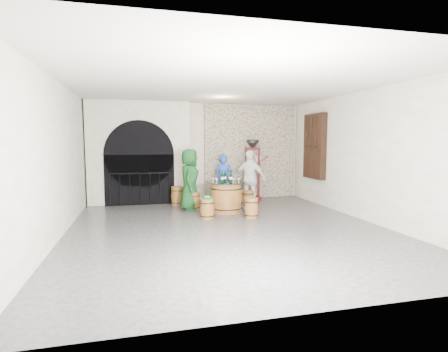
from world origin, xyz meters
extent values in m
plane|color=#2A2A2C|center=(0.00, 0.00, 0.00)|extent=(8.00, 8.00, 0.00)
plane|color=beige|center=(0.00, 4.00, 1.60)|extent=(8.00, 0.00, 8.00)
plane|color=beige|center=(0.00, -4.00, 1.60)|extent=(8.00, 0.00, 8.00)
plane|color=beige|center=(-3.50, 0.00, 1.60)|extent=(0.00, 8.00, 8.00)
plane|color=beige|center=(3.50, 0.00, 1.60)|extent=(0.00, 8.00, 8.00)
plane|color=beige|center=(0.00, 0.00, 3.20)|extent=(8.00, 8.00, 0.00)
cube|color=#B3A68E|center=(1.80, 3.94, 1.60)|extent=(3.20, 0.12, 3.18)
cube|color=beige|center=(-1.90, 3.75, 1.60)|extent=(3.10, 0.50, 3.18)
cube|color=black|center=(-1.90, 3.48, 0.78)|extent=(2.10, 0.03, 1.55)
cylinder|color=black|center=(-1.90, 3.48, 1.55)|extent=(2.10, 0.03, 2.10)
cylinder|color=black|center=(-1.90, 3.42, 0.98)|extent=(1.79, 0.04, 0.04)
cylinder|color=black|center=(-2.79, 3.42, 0.49)|extent=(0.02, 0.02, 0.98)
cylinder|color=black|center=(-2.50, 3.42, 0.49)|extent=(0.02, 0.02, 0.98)
cylinder|color=black|center=(-2.20, 3.42, 0.49)|extent=(0.02, 0.02, 0.98)
cylinder|color=black|center=(-1.90, 3.42, 0.49)|extent=(0.02, 0.02, 0.98)
cylinder|color=black|center=(-1.60, 3.42, 0.49)|extent=(0.02, 0.02, 0.98)
cylinder|color=black|center=(-1.31, 3.42, 0.49)|extent=(0.02, 0.02, 0.98)
cylinder|color=black|center=(-1.01, 3.42, 0.49)|extent=(0.02, 0.02, 0.98)
cube|color=black|center=(3.39, 2.40, 1.80)|extent=(0.20, 1.10, 2.00)
cube|color=black|center=(3.34, 2.40, 1.80)|extent=(0.06, 0.88, 1.76)
cube|color=black|center=(3.37, 2.40, 1.80)|extent=(0.22, 0.92, 0.06)
cube|color=black|center=(3.37, 2.11, 1.80)|extent=(0.22, 0.06, 1.80)
cube|color=black|center=(3.37, 2.40, 1.80)|extent=(0.22, 0.06, 1.80)
cube|color=black|center=(3.37, 2.69, 1.80)|extent=(0.22, 0.06, 1.80)
cylinder|color=brown|center=(0.41, 1.80, 0.40)|extent=(0.84, 0.84, 0.80)
cylinder|color=brown|center=(0.41, 1.80, 0.40)|extent=(0.90, 0.90, 0.18)
torus|color=black|center=(0.41, 1.80, 0.13)|extent=(0.90, 0.90, 0.02)
torus|color=black|center=(0.41, 1.80, 0.67)|extent=(0.90, 0.90, 0.02)
cylinder|color=brown|center=(0.41, 1.80, 0.81)|extent=(0.86, 0.86, 0.02)
cylinder|color=black|center=(0.41, 1.80, 0.84)|extent=(1.10, 1.10, 0.01)
cylinder|color=brown|center=(-0.41, 2.31, 0.25)|extent=(0.34, 0.34, 0.49)
cylinder|color=brown|center=(-0.41, 2.31, 0.25)|extent=(0.36, 0.36, 0.11)
torus|color=black|center=(-0.41, 2.31, 0.08)|extent=(0.37, 0.37, 0.02)
torus|color=black|center=(-0.41, 2.31, 0.42)|extent=(0.37, 0.37, 0.02)
cylinder|color=brown|center=(-0.41, 2.31, 0.50)|extent=(0.34, 0.34, 0.02)
cylinder|color=brown|center=(0.58, 2.75, 0.25)|extent=(0.34, 0.34, 0.49)
cylinder|color=brown|center=(0.58, 2.75, 0.25)|extent=(0.36, 0.36, 0.11)
torus|color=black|center=(0.58, 2.75, 0.08)|extent=(0.37, 0.37, 0.02)
torus|color=black|center=(0.58, 2.75, 0.42)|extent=(0.37, 0.37, 0.02)
cylinder|color=brown|center=(0.58, 2.75, 0.50)|extent=(0.34, 0.34, 0.02)
cylinder|color=brown|center=(1.22, 2.32, 0.25)|extent=(0.34, 0.34, 0.49)
cylinder|color=brown|center=(1.22, 2.32, 0.25)|extent=(0.36, 0.36, 0.11)
torus|color=black|center=(1.22, 2.32, 0.08)|extent=(0.37, 0.37, 0.02)
torus|color=black|center=(1.22, 2.32, 0.42)|extent=(0.37, 0.37, 0.02)
cylinder|color=brown|center=(1.22, 2.32, 0.50)|extent=(0.34, 0.34, 0.02)
cylinder|color=brown|center=(0.87, 0.95, 0.25)|extent=(0.34, 0.34, 0.49)
cylinder|color=brown|center=(0.87, 0.95, 0.25)|extent=(0.36, 0.36, 0.11)
torus|color=black|center=(0.87, 0.95, 0.08)|extent=(0.37, 0.37, 0.02)
torus|color=black|center=(0.87, 0.95, 0.42)|extent=(0.37, 0.37, 0.02)
cylinder|color=brown|center=(0.87, 0.95, 0.50)|extent=(0.34, 0.34, 0.02)
cylinder|color=brown|center=(-0.26, 1.10, 0.25)|extent=(0.34, 0.34, 0.49)
cylinder|color=brown|center=(-0.26, 1.10, 0.25)|extent=(0.36, 0.36, 0.11)
torus|color=black|center=(-0.26, 1.10, 0.08)|extent=(0.37, 0.37, 0.02)
torus|color=black|center=(-0.26, 1.10, 0.42)|extent=(0.37, 0.37, 0.02)
cylinder|color=brown|center=(-0.26, 1.10, 0.50)|extent=(0.34, 0.34, 0.02)
ellipsoid|color=#0B8239|center=(-0.26, 1.10, 0.55)|extent=(0.18, 0.18, 0.10)
cylinder|color=#0B8239|center=(-0.18, 1.07, 0.52)|extent=(0.12, 0.12, 0.01)
imported|color=#103C18|center=(-0.52, 2.37, 0.87)|extent=(0.75, 0.96, 1.74)
imported|color=#1A3E93|center=(0.59, 2.85, 0.78)|extent=(0.66, 0.54, 1.56)
imported|color=silver|center=(1.25, 2.34, 0.85)|extent=(1.03, 0.95, 1.69)
cylinder|color=black|center=(0.30, 1.81, 0.95)|extent=(0.07, 0.07, 0.22)
cylinder|color=white|center=(0.30, 1.81, 0.94)|extent=(0.08, 0.08, 0.06)
cone|color=black|center=(0.30, 1.81, 1.08)|extent=(0.07, 0.07, 0.05)
cylinder|color=black|center=(0.30, 1.81, 1.13)|extent=(0.03, 0.03, 0.07)
cylinder|color=black|center=(0.54, 1.79, 0.95)|extent=(0.07, 0.07, 0.22)
cylinder|color=white|center=(0.54, 1.79, 0.94)|extent=(0.08, 0.08, 0.06)
cone|color=black|center=(0.54, 1.79, 1.08)|extent=(0.07, 0.07, 0.05)
cylinder|color=black|center=(0.54, 1.79, 1.13)|extent=(0.03, 0.03, 0.07)
cylinder|color=black|center=(0.40, 1.92, 0.95)|extent=(0.07, 0.07, 0.22)
cylinder|color=white|center=(0.40, 1.92, 0.94)|extent=(0.08, 0.08, 0.06)
cone|color=black|center=(0.40, 1.92, 1.08)|extent=(0.07, 0.07, 0.05)
cylinder|color=black|center=(0.40, 1.92, 1.13)|extent=(0.03, 0.03, 0.07)
cylinder|color=brown|center=(-0.78, 3.18, 0.27)|extent=(0.39, 0.39, 0.55)
cylinder|color=brown|center=(-0.78, 3.18, 0.27)|extent=(0.42, 0.42, 0.12)
torus|color=black|center=(-0.78, 3.18, 0.09)|extent=(0.43, 0.43, 0.02)
torus|color=black|center=(-0.78, 3.18, 0.46)|extent=(0.43, 0.43, 0.02)
cylinder|color=brown|center=(-0.78, 3.18, 0.56)|extent=(0.40, 0.40, 0.02)
cube|color=#4D0C12|center=(1.76, 3.58, 0.05)|extent=(0.61, 0.53, 0.11)
cube|color=#4D0C12|center=(1.76, 3.58, 1.08)|extent=(0.54, 0.39, 0.13)
cube|color=#4D0C12|center=(1.76, 3.58, 1.71)|extent=(0.51, 0.21, 0.07)
cylinder|color=black|center=(1.76, 3.58, 0.63)|extent=(0.06, 0.06, 1.05)
cylinder|color=black|center=(1.76, 3.58, 1.95)|extent=(0.40, 0.40, 0.09)
cone|color=black|center=(1.76, 3.58, 1.82)|extent=(0.40, 0.40, 0.21)
cube|color=#4D0C12|center=(1.55, 3.61, 0.90)|extent=(0.08, 0.08, 1.69)
cube|color=#4D0C12|center=(1.97, 3.54, 0.90)|extent=(0.08, 0.08, 1.69)
cylinder|color=#4D0C12|center=(2.07, 3.48, 1.32)|extent=(0.45, 0.11, 0.33)
cube|color=silver|center=(2.05, 3.86, 1.35)|extent=(0.18, 0.10, 0.22)
camera|label=1|loc=(-1.92, -7.47, 1.97)|focal=28.00mm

